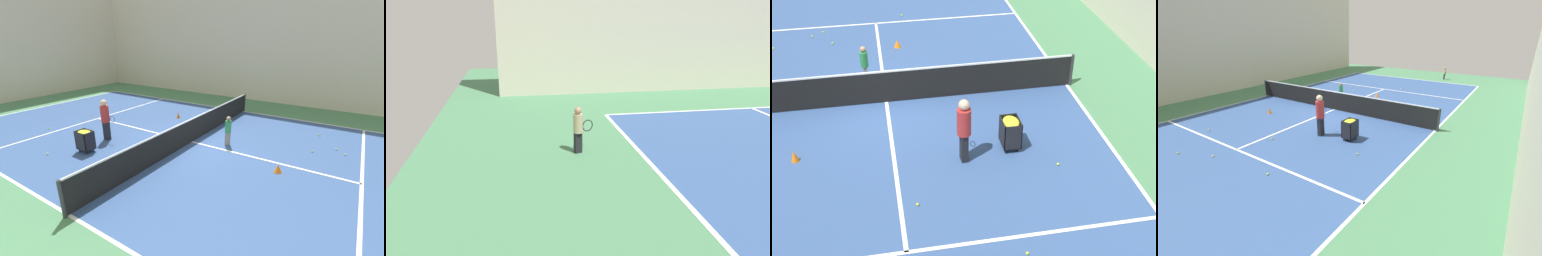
% 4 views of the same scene
% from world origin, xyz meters
% --- Properties ---
extents(line_baseline_near, '(11.39, 0.10, 0.00)m').
position_xyz_m(line_baseline_near, '(0.00, -11.19, 0.01)').
color(line_baseline_near, white).
rests_on(line_baseline_near, ground).
extents(player_near_baseline, '(0.35, 0.53, 1.08)m').
position_xyz_m(player_near_baseline, '(-2.65, -12.60, 0.62)').
color(player_near_baseline, black).
rests_on(player_near_baseline, ground).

